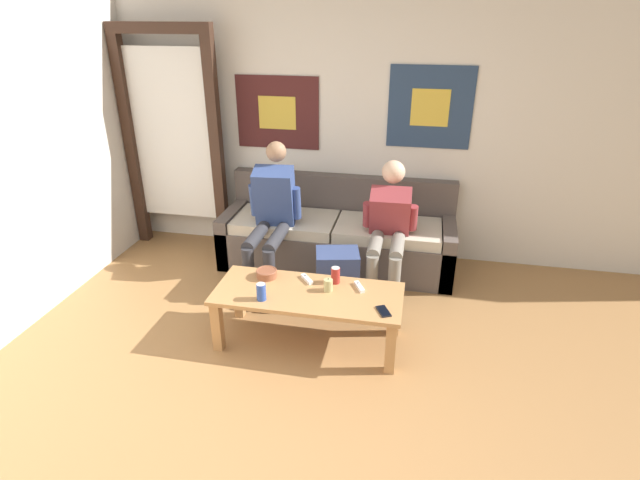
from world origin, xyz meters
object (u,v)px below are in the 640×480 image
Objects in this scene: person_seated_teen at (389,226)px; pillar_candle at (328,285)px; backpack at (337,279)px; cell_phone at (383,311)px; drink_can_blue at (261,292)px; person_seated_adult at (271,212)px; coffee_table at (308,300)px; ceramic_bowl at (267,273)px; game_controller_near_left at (359,287)px; drink_can_red at (335,275)px; game_controller_near_right at (307,279)px; couch at (337,237)px.

person_seated_teen is 0.93m from pillar_candle.
backpack reaches higher than cell_phone.
drink_can_blue reaches higher than cell_phone.
pillar_candle is (0.67, -0.83, -0.18)m from person_seated_adult.
coffee_table is 8.49× the size of ceramic_bowl.
coffee_table is at bearing -118.53° from person_seated_teen.
ceramic_bowl is 0.50m from pillar_candle.
person_seated_adult is at bearing 120.95° from coffee_table.
cell_phone is at bearing -54.17° from game_controller_near_left.
drink_can_blue reaches higher than game_controller_near_left.
person_seated_teen is 0.80m from drink_can_red.
person_seated_teen is at bearing 66.11° from drink_can_red.
ceramic_bowl reaches higher than game_controller_near_right.
person_seated_adult is 9.81× the size of drink_can_red.
game_controller_near_left is (0.18, -0.04, -0.05)m from drink_can_red.
couch is 1.54m from cell_phone.
backpack is 3.53× the size of game_controller_near_right.
person_seated_adult is 1.51m from cell_phone.
cell_phone is (0.38, -0.32, -0.06)m from drink_can_red.
backpack is at bearing 118.20° from game_controller_near_left.
couch is 14.30× the size of cell_phone.
backpack is 0.54m from game_controller_near_left.
backpack is (0.64, -0.31, -0.42)m from person_seated_adult.
person_seated_teen reaches higher than couch.
person_seated_teen reaches higher than coffee_table.
drink_can_blue is 0.82× the size of cell_phone.
person_seated_teen is at bearing 54.11° from game_controller_near_right.
couch is 1.78× the size of person_seated_adult.
ceramic_bowl is 0.31m from game_controller_near_right.
drink_can_red is (0.46, 0.33, 0.00)m from drink_can_blue.
pillar_candle is 0.71× the size of game_controller_near_left.
couch reaches higher than backpack.
person_seated_adult is (-0.52, -0.39, 0.37)m from couch.
game_controller_near_left is at bearing -40.56° from person_seated_adult.
drink_can_red is 0.22m from game_controller_near_right.
pillar_candle is at bearing -51.39° from person_seated_adult.
backpack is 2.98× the size of ceramic_bowl.
ceramic_bowl is (-0.35, 0.15, 0.10)m from coffee_table.
couch reaches higher than ceramic_bowl.
drink_can_red is at bearing 3.17° from game_controller_near_right.
game_controller_near_left is 1.08× the size of game_controller_near_right.
game_controller_near_right is (0.31, 0.01, -0.02)m from ceramic_bowl.
ceramic_bowl is 1.10× the size of game_controller_near_left.
game_controller_near_right is at bearing -176.83° from drink_can_red.
game_controller_near_left is at bearing -100.19° from person_seated_teen.
game_controller_near_left is at bearing -13.66° from drink_can_red.
coffee_table is 0.40m from ceramic_bowl.
game_controller_near_left is (0.21, 0.08, -0.03)m from pillar_candle.
pillar_candle is 0.68× the size of cell_phone.
coffee_table is at bearing -74.29° from game_controller_near_right.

